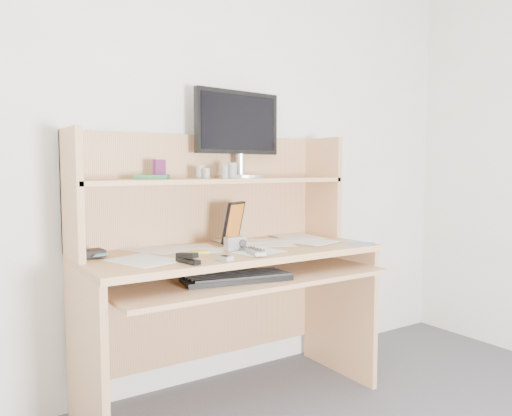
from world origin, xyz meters
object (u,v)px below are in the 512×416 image
desk (223,258)px  keyboard (237,278)px  monitor (239,132)px  tv_remote (255,251)px  game_case (234,222)px

desk → keyboard: (-0.10, -0.30, -0.03)m
keyboard → monitor: 0.83m
desk → tv_remote: (0.01, -0.27, 0.07)m
desk → monitor: bearing=38.8°
tv_remote → monitor: monitor is taller
keyboard → tv_remote: 0.15m
keyboard → tv_remote: tv_remote is taller
game_case → monitor: (0.09, 0.11, 0.46)m
keyboard → monitor: monitor is taller
keyboard → tv_remote: bearing=25.4°
keyboard → desk: bearing=82.6°
tv_remote → monitor: 0.71m
game_case → monitor: size_ratio=0.40×
keyboard → tv_remote: (0.11, 0.03, 0.10)m
game_case → desk: bearing=173.5°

